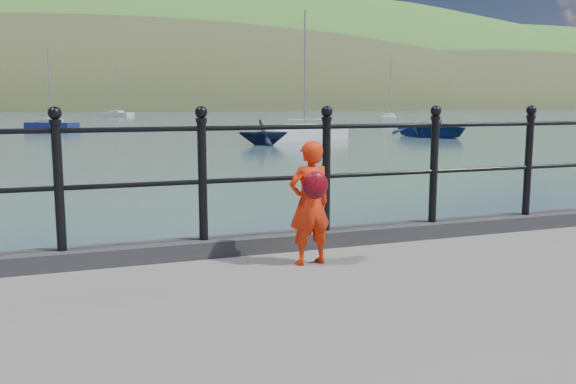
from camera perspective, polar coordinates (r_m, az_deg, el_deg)
name	(u,v)px	position (r m, az deg, el deg)	size (l,w,h in m)	color
ground	(263,345)	(6.20, -2.37, -14.15)	(600.00, 600.00, 0.00)	#2D4251
kerb	(267,242)	(5.73, -1.98, -4.73)	(60.00, 0.30, 0.15)	#28282B
railing	(267,163)	(5.61, -2.02, 2.74)	(18.11, 0.11, 1.20)	black
far_shore	(173,165)	(249.38, -10.72, 2.52)	(830.00, 200.00, 156.00)	#333A21
child	(310,202)	(5.16, 2.06, -0.96)	(0.41, 0.33, 1.06)	red
launch_blue	(433,128)	(43.01, 13.44, 5.80)	(4.10, 5.74, 1.19)	navy
launch_navy	(263,132)	(34.08, -2.32, 5.60)	(2.33, 2.70, 1.42)	black
sailboat_deep	(116,115)	(103.90, -15.79, 6.97)	(5.48, 5.78, 9.08)	beige
sailboat_far	(389,119)	(74.90, 9.46, 6.74)	(4.49, 6.15, 8.78)	white
sailboat_near	(305,135)	(38.46, 1.56, 5.37)	(6.10, 3.23, 8.14)	silver
sailboat_port	(52,127)	(54.86, -21.24, 5.71)	(4.43, 4.19, 6.91)	navy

